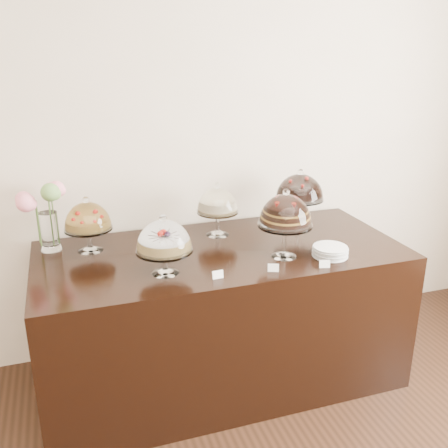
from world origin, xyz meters
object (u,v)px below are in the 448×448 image
object	(u,v)px
cake_stand_dark_choco	(300,189)
cake_stand_fruit_tart	(88,219)
cake_stand_sugar_sponge	(164,239)
cake_stand_cheesecake	(217,203)
display_counter	(222,315)
cake_stand_choco_layer	(285,213)
flower_vase	(44,208)
plate_stack	(330,251)

from	to	relation	value
cake_stand_dark_choco	cake_stand_fruit_tart	distance (m)	1.37
cake_stand_sugar_sponge	cake_stand_cheesecake	bearing A→B (deg)	46.54
cake_stand_sugar_sponge	cake_stand_dark_choco	distance (m)	1.10
display_counter	cake_stand_choco_layer	xyz separation A→B (m)	(0.31, -0.21, 0.72)
display_counter	cake_stand_choco_layer	distance (m)	0.81
cake_stand_sugar_sponge	cake_stand_fruit_tart	bearing A→B (deg)	128.74
cake_stand_choco_layer	cake_stand_fruit_tart	bearing A→B (deg)	157.45
cake_stand_choco_layer	flower_vase	xyz separation A→B (m)	(-1.31, 0.53, -0.00)
cake_stand_sugar_sponge	cake_stand_dark_choco	bearing A→B (deg)	23.29
cake_stand_cheesecake	cake_stand_fruit_tart	size ratio (longest dim) A/B	1.03
plate_stack	cake_stand_choco_layer	bearing A→B (deg)	160.85
cake_stand_sugar_sponge	cake_stand_dark_choco	world-z (taller)	cake_stand_dark_choco
display_counter	plate_stack	bearing A→B (deg)	-27.92
display_counter	flower_vase	bearing A→B (deg)	162.29
cake_stand_sugar_sponge	cake_stand_cheesecake	distance (m)	0.65
display_counter	cake_stand_cheesecake	bearing A→B (deg)	77.63
cake_stand_choco_layer	flower_vase	distance (m)	1.41
display_counter	cake_stand_choco_layer	size ratio (longest dim) A/B	5.36
display_counter	cake_stand_fruit_tart	world-z (taller)	cake_stand_fruit_tart
cake_stand_choco_layer	cake_stand_dark_choco	distance (m)	0.52
cake_stand_cheesecake	plate_stack	xyz separation A→B (m)	(0.51, -0.55, -0.18)
cake_stand_choco_layer	cake_stand_cheesecake	world-z (taller)	cake_stand_choco_layer
flower_vase	cake_stand_cheesecake	bearing A→B (deg)	-3.62
display_counter	cake_stand_sugar_sponge	size ratio (longest dim) A/B	6.55
cake_stand_dark_choco	flower_vase	size ratio (longest dim) A/B	0.93
cake_stand_choco_layer	cake_stand_dark_choco	world-z (taller)	cake_stand_choco_layer
cake_stand_sugar_sponge	cake_stand_cheesecake	xyz separation A→B (m)	(0.45, 0.47, 0.02)
cake_stand_dark_choco	cake_stand_fruit_tart	size ratio (longest dim) A/B	1.19
cake_stand_sugar_sponge	cake_stand_cheesecake	world-z (taller)	cake_stand_cheesecake
cake_stand_dark_choco	cake_stand_fruit_tart	bearing A→B (deg)	179.26
display_counter	cake_stand_choco_layer	bearing A→B (deg)	-34.16
cake_stand_cheesecake	cake_stand_fruit_tart	xyz separation A→B (m)	(-0.81, -0.02, -0.01)
cake_stand_choco_layer	plate_stack	bearing A→B (deg)	-19.15
cake_stand_sugar_sponge	cake_stand_fruit_tart	size ratio (longest dim) A/B	0.99
cake_stand_fruit_tart	display_counter	bearing A→B (deg)	-16.99
display_counter	cake_stand_fruit_tart	distance (m)	1.02
cake_stand_dark_choco	cake_stand_fruit_tart	world-z (taller)	cake_stand_dark_choco
display_counter	cake_stand_sugar_sponge	world-z (taller)	cake_stand_sugar_sponge
cake_stand_sugar_sponge	plate_stack	world-z (taller)	cake_stand_sugar_sponge
display_counter	cake_stand_cheesecake	size ratio (longest dim) A/B	6.30
display_counter	flower_vase	world-z (taller)	flower_vase
cake_stand_fruit_tart	flower_vase	world-z (taller)	flower_vase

